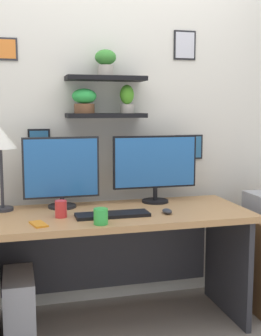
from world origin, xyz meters
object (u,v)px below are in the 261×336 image
object	(u,v)px
monitor_right	(155,166)
desk	(115,242)
monitor_left	(61,171)
cell_phone	(39,224)
keyboard	(113,215)
pen_cup	(61,209)
desk_lamp	(0,143)
computer_mouse	(167,211)
coffee_mug	(101,216)
computer_tower_left	(19,307)

from	to	relation	value
monitor_right	desk	bearing A→B (deg)	-152.88
monitor_left	cell_phone	xyz separation A→B (m)	(-0.17, -0.41, -0.23)
keyboard	pen_cup	xyz separation A→B (m)	(-0.30, 0.06, 0.04)
monitor_right	cell_phone	size ratio (longest dim) A/B	4.17
monitor_left	desk_lamp	distance (m)	0.42
computer_mouse	desk_lamp	distance (m)	1.11
computer_mouse	cell_phone	size ratio (longest dim) A/B	0.64
monitor_left	coffee_mug	bearing A→B (deg)	-71.33
keyboard	computer_tower_left	world-z (taller)	keyboard
desk	pen_cup	size ratio (longest dim) A/B	16.50
cell_phone	coffee_mug	xyz separation A→B (m)	(0.34, -0.07, 0.04)
pen_cup	computer_tower_left	xyz separation A→B (m)	(-0.26, 0.04, -0.60)
computer_mouse	coffee_mug	size ratio (longest dim) A/B	1.00
cell_phone	computer_tower_left	bearing A→B (deg)	108.26
cell_phone	computer_tower_left	xyz separation A→B (m)	(-0.12, 0.18, -0.55)
keyboard	computer_tower_left	bearing A→B (deg)	170.50
cell_phone	pen_cup	distance (m)	0.20
desk	monitor_left	bearing A→B (deg)	152.88
pen_cup	monitor_left	bearing A→B (deg)	82.78
monitor_left	pen_cup	distance (m)	0.33
monitor_right	desk_lamp	xyz separation A→B (m)	(-1.00, -0.00, 0.18)
monitor_left	computer_tower_left	bearing A→B (deg)	-141.78
monitor_right	pen_cup	world-z (taller)	monitor_right
keyboard	computer_mouse	size ratio (longest dim) A/B	4.89
desk_lamp	cell_phone	distance (m)	0.62
monitor_right	desk_lamp	distance (m)	1.02
computer_mouse	coffee_mug	world-z (taller)	coffee_mug
keyboard	monitor_left	bearing A→B (deg)	129.46
desk	coffee_mug	distance (m)	0.44
coffee_mug	keyboard	bearing A→B (deg)	57.73
monitor_right	computer_tower_left	world-z (taller)	monitor_right
pen_cup	keyboard	bearing A→B (deg)	-10.59
computer_mouse	pen_cup	bearing A→B (deg)	173.34
monitor_right	computer_tower_left	distance (m)	1.24
keyboard	desk_lamp	distance (m)	0.83
coffee_mug	monitor_right	bearing A→B (deg)	45.81
computer_tower_left	desk	bearing A→B (deg)	6.28
monitor_left	monitor_right	world-z (taller)	monitor_left
computer_mouse	cell_phone	world-z (taller)	computer_mouse
desk	desk_lamp	xyz separation A→B (m)	(-0.69, 0.16, 0.64)
computer_mouse	pen_cup	world-z (taller)	pen_cup
cell_phone	computer_tower_left	world-z (taller)	cell_phone
monitor_left	desk	bearing A→B (deg)	-27.12
desk	monitor_right	world-z (taller)	monitor_right
computer_tower_left	monitor_left	bearing A→B (deg)	38.22
desk	cell_phone	xyz separation A→B (m)	(-0.49, -0.25, 0.21)
monitor_left	coffee_mug	xyz separation A→B (m)	(0.16, -0.48, -0.19)
computer_mouse	computer_tower_left	bearing A→B (deg)	172.88
keyboard	computer_mouse	distance (m)	0.34
monitor_right	coffee_mug	distance (m)	0.71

